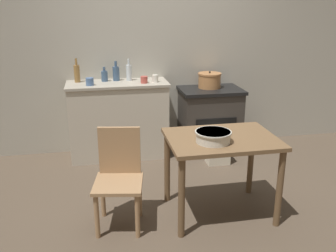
{
  "coord_description": "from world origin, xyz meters",
  "views": [
    {
      "loc": [
        -0.72,
        -3.13,
        1.85
      ],
      "look_at": [
        0.0,
        0.54,
        0.61
      ],
      "focal_mm": 40.0,
      "sensor_mm": 36.0,
      "label": 1
    }
  ],
  "objects_px": {
    "mixing_bowl_large": "(213,136)",
    "bottle_center_left": "(116,73)",
    "flour_sack": "(218,149)",
    "bottle_left": "(104,76)",
    "bottle_far_left": "(129,72)",
    "bottle_mid_left": "(77,73)",
    "chair": "(119,175)",
    "stock_pot": "(209,80)",
    "stove": "(210,119)",
    "work_table": "(221,150)",
    "cup_mid_right": "(144,80)",
    "cup_center": "(155,79)",
    "cup_center_right": "(90,82)"
  },
  "relations": [
    {
      "from": "bottle_left",
      "to": "cup_mid_right",
      "type": "bearing_deg",
      "value": -23.29
    },
    {
      "from": "chair",
      "to": "bottle_mid_left",
      "type": "height_order",
      "value": "bottle_mid_left"
    },
    {
      "from": "flour_sack",
      "to": "bottle_left",
      "type": "relative_size",
      "value": 2.04
    },
    {
      "from": "work_table",
      "to": "bottle_left",
      "type": "relative_size",
      "value": 5.39
    },
    {
      "from": "chair",
      "to": "flour_sack",
      "type": "bearing_deg",
      "value": 50.36
    },
    {
      "from": "bottle_mid_left",
      "to": "cup_center_right",
      "type": "relative_size",
      "value": 3.14
    },
    {
      "from": "work_table",
      "to": "flour_sack",
      "type": "xyz_separation_m",
      "value": [
        0.34,
        1.06,
        -0.44
      ]
    },
    {
      "from": "cup_center",
      "to": "mixing_bowl_large",
      "type": "bearing_deg",
      "value": -81.48
    },
    {
      "from": "mixing_bowl_large",
      "to": "bottle_center_left",
      "type": "distance_m",
      "value": 1.9
    },
    {
      "from": "bottle_far_left",
      "to": "cup_center",
      "type": "bearing_deg",
      "value": -27.84
    },
    {
      "from": "bottle_mid_left",
      "to": "stock_pot",
      "type": "bearing_deg",
      "value": -2.85
    },
    {
      "from": "mixing_bowl_large",
      "to": "bottle_far_left",
      "type": "xyz_separation_m",
      "value": [
        -0.53,
        1.72,
        0.25
      ]
    },
    {
      "from": "bottle_mid_left",
      "to": "bottle_center_left",
      "type": "bearing_deg",
      "value": 0.86
    },
    {
      "from": "chair",
      "to": "cup_center",
      "type": "relative_size",
      "value": 9.68
    },
    {
      "from": "bottle_far_left",
      "to": "bottle_mid_left",
      "type": "bearing_deg",
      "value": 178.02
    },
    {
      "from": "work_table",
      "to": "cup_center",
      "type": "distance_m",
      "value": 1.55
    },
    {
      "from": "bottle_left",
      "to": "cup_center",
      "type": "height_order",
      "value": "bottle_left"
    },
    {
      "from": "chair",
      "to": "flour_sack",
      "type": "height_order",
      "value": "chair"
    },
    {
      "from": "bottle_left",
      "to": "bottle_center_left",
      "type": "height_order",
      "value": "bottle_center_left"
    },
    {
      "from": "mixing_bowl_large",
      "to": "cup_center_right",
      "type": "relative_size",
      "value": 3.39
    },
    {
      "from": "mixing_bowl_large",
      "to": "bottle_far_left",
      "type": "distance_m",
      "value": 1.82
    },
    {
      "from": "mixing_bowl_large",
      "to": "cup_mid_right",
      "type": "bearing_deg",
      "value": 103.63
    },
    {
      "from": "stove",
      "to": "cup_center",
      "type": "bearing_deg",
      "value": -176.54
    },
    {
      "from": "stock_pot",
      "to": "bottle_left",
      "type": "distance_m",
      "value": 1.31
    },
    {
      "from": "stock_pot",
      "to": "bottle_center_left",
      "type": "bearing_deg",
      "value": 175.68
    },
    {
      "from": "bottle_center_left",
      "to": "cup_center",
      "type": "xyz_separation_m",
      "value": [
        0.45,
        -0.19,
        -0.05
      ]
    },
    {
      "from": "bottle_left",
      "to": "bottle_mid_left",
      "type": "distance_m",
      "value": 0.32
    },
    {
      "from": "flour_sack",
      "to": "bottle_left",
      "type": "distance_m",
      "value": 1.63
    },
    {
      "from": "bottle_left",
      "to": "bottle_center_left",
      "type": "relative_size",
      "value": 0.74
    },
    {
      "from": "bottle_mid_left",
      "to": "cup_mid_right",
      "type": "bearing_deg",
      "value": -14.95
    },
    {
      "from": "work_table",
      "to": "cup_mid_right",
      "type": "height_order",
      "value": "cup_mid_right"
    },
    {
      "from": "mixing_bowl_large",
      "to": "cup_mid_right",
      "type": "relative_size",
      "value": 3.67
    },
    {
      "from": "bottle_far_left",
      "to": "cup_mid_right",
      "type": "distance_m",
      "value": 0.25
    },
    {
      "from": "flour_sack",
      "to": "bottle_center_left",
      "type": "xyz_separation_m",
      "value": [
        -1.14,
        0.59,
        0.85
      ]
    },
    {
      "from": "bottle_mid_left",
      "to": "bottle_center_left",
      "type": "height_order",
      "value": "bottle_mid_left"
    },
    {
      "from": "stove",
      "to": "flour_sack",
      "type": "distance_m",
      "value": 0.5
    },
    {
      "from": "bottle_far_left",
      "to": "bottle_left",
      "type": "xyz_separation_m",
      "value": [
        -0.3,
        0.01,
        -0.03
      ]
    },
    {
      "from": "chair",
      "to": "stock_pot",
      "type": "relative_size",
      "value": 2.89
    },
    {
      "from": "stock_pot",
      "to": "bottle_far_left",
      "type": "relative_size",
      "value": 1.1
    },
    {
      "from": "flour_sack",
      "to": "bottle_mid_left",
      "type": "distance_m",
      "value": 1.91
    },
    {
      "from": "chair",
      "to": "bottle_far_left",
      "type": "xyz_separation_m",
      "value": [
        0.26,
        1.61,
        0.59
      ]
    },
    {
      "from": "mixing_bowl_large",
      "to": "bottle_left",
      "type": "xyz_separation_m",
      "value": [
        -0.83,
        1.73,
        0.22
      ]
    },
    {
      "from": "stove",
      "to": "chair",
      "type": "distance_m",
      "value": 1.96
    },
    {
      "from": "mixing_bowl_large",
      "to": "bottle_mid_left",
      "type": "distance_m",
      "value": 2.1
    },
    {
      "from": "stock_pot",
      "to": "cup_center",
      "type": "xyz_separation_m",
      "value": [
        -0.71,
        -0.1,
        0.07
      ]
    },
    {
      "from": "stove",
      "to": "bottle_left",
      "type": "bearing_deg",
      "value": 174.56
    },
    {
      "from": "stove",
      "to": "chair",
      "type": "xyz_separation_m",
      "value": [
        -1.27,
        -1.5,
        0.04
      ]
    },
    {
      "from": "chair",
      "to": "cup_center",
      "type": "xyz_separation_m",
      "value": [
        0.55,
        1.45,
        0.53
      ]
    },
    {
      "from": "stock_pot",
      "to": "bottle_mid_left",
      "type": "distance_m",
      "value": 1.63
    },
    {
      "from": "cup_center",
      "to": "flour_sack",
      "type": "bearing_deg",
      "value": -30.53
    }
  ]
}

